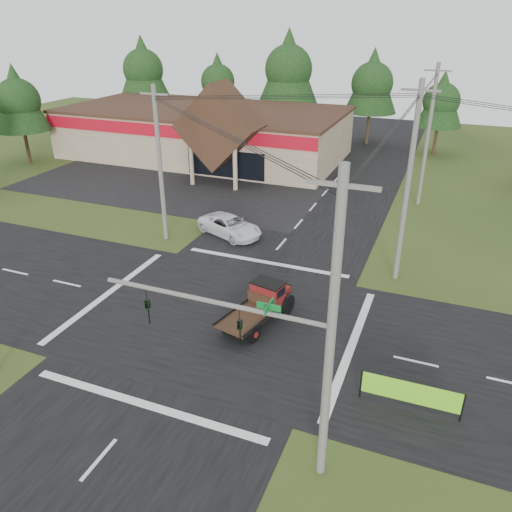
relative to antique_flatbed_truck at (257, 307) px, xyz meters
The scene contains 19 objects.
ground 2.31m from the antique_flatbed_truck, behind, with size 120.00×120.00×0.00m, color #2D4217.
road_ns 2.30m from the antique_flatbed_truck, behind, with size 12.00×120.00×0.02m, color black.
road_ew 2.30m from the antique_flatbed_truck, behind, with size 120.00×12.00×0.02m, color black.
parking_apron 24.69m from the antique_flatbed_truck, 130.59° to the left, with size 28.00×14.00×0.02m, color black.
cvs_building 34.31m from the antique_flatbed_truck, 121.21° to the left, with size 30.40×18.20×9.19m.
traffic_signal_mast 9.28m from the antique_flatbed_truck, 64.13° to the right, with size 8.12×0.24×7.00m.
utility_pole_nr 10.55m from the antique_flatbed_truck, 54.95° to the right, with size 2.00×0.30×11.00m.
utility_pole_nw 13.42m from the antique_flatbed_truck, 142.42° to the left, with size 2.00×0.30×10.50m.
utility_pole_ne 10.91m from the antique_flatbed_truck, 52.45° to the left, with size 2.00×0.30×11.50m.
utility_pole_n 23.03m from the antique_flatbed_truck, 74.70° to the left, with size 2.00×0.30×11.20m.
tree_row_a 51.54m from the antique_flatbed_truck, 128.89° to the left, with size 6.72×6.72×12.12m.
tree_row_b 47.55m from the antique_flatbed_truck, 117.85° to the left, with size 5.60×5.60×10.10m.
tree_row_c 43.18m from the antique_flatbed_truck, 106.48° to the left, with size 7.28×7.28×13.13m.
tree_row_d 42.27m from the antique_flatbed_truck, 92.82° to the left, with size 6.16×6.16×11.11m.
tree_row_e 40.49m from the antique_flatbed_truck, 81.49° to the left, with size 5.04×5.04×9.09m.
tree_side_w 39.77m from the antique_flatbed_truck, 149.90° to the left, with size 5.60×5.60×10.10m.
antique_flatbed_truck is the anchor object (origin of this frame).
roadside_banner 8.70m from the antique_flatbed_truck, 23.76° to the right, with size 4.02×0.12×1.37m, color #71D71C, non-canonical shape.
white_pickup 11.66m from the antique_flatbed_truck, 121.27° to the left, with size 2.32×5.04×1.40m, color white.
Camera 1 is at (10.00, -19.89, 14.39)m, focal length 35.00 mm.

